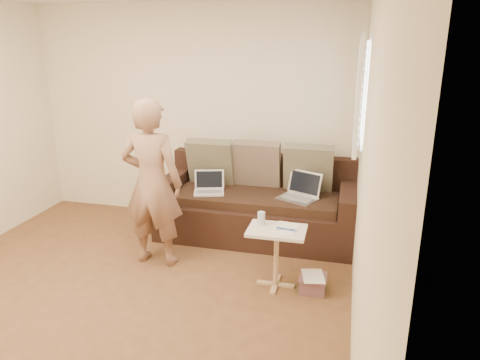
{
  "coord_description": "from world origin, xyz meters",
  "views": [
    {
      "loc": [
        1.88,
        -2.95,
        2.19
      ],
      "look_at": [
        0.8,
        1.4,
        0.78
      ],
      "focal_mm": 33.68,
      "sensor_mm": 36.0,
      "label": 1
    }
  ],
  "objects_px": {
    "sofa": "(256,201)",
    "striped_box": "(313,283)",
    "laptop_silver": "(297,199)",
    "laptop_white": "(209,193)",
    "side_table": "(276,258)",
    "drinking_glass": "(261,218)",
    "person": "(152,183)"
  },
  "relations": [
    {
      "from": "person",
      "to": "side_table",
      "type": "relative_size",
      "value": 2.97
    },
    {
      "from": "laptop_white",
      "to": "striped_box",
      "type": "relative_size",
      "value": 1.39
    },
    {
      "from": "sofa",
      "to": "striped_box",
      "type": "relative_size",
      "value": 9.11
    },
    {
      "from": "sofa",
      "to": "person",
      "type": "xyz_separation_m",
      "value": [
        -0.86,
        -0.87,
        0.42
      ]
    },
    {
      "from": "laptop_silver",
      "to": "sofa",
      "type": "bearing_deg",
      "value": -167.43
    },
    {
      "from": "sofa",
      "to": "drinking_glass",
      "type": "relative_size",
      "value": 18.33
    },
    {
      "from": "laptop_white",
      "to": "drinking_glass",
      "type": "distance_m",
      "value": 1.15
    },
    {
      "from": "drinking_glass",
      "to": "laptop_white",
      "type": "bearing_deg",
      "value": 132.4
    },
    {
      "from": "side_table",
      "to": "drinking_glass",
      "type": "distance_m",
      "value": 0.38
    },
    {
      "from": "laptop_white",
      "to": "striped_box",
      "type": "height_order",
      "value": "laptop_white"
    },
    {
      "from": "striped_box",
      "to": "side_table",
      "type": "bearing_deg",
      "value": 177.19
    },
    {
      "from": "person",
      "to": "sofa",
      "type": "bearing_deg",
      "value": -135.02
    },
    {
      "from": "laptop_white",
      "to": "person",
      "type": "height_order",
      "value": "person"
    },
    {
      "from": "laptop_silver",
      "to": "person",
      "type": "bearing_deg",
      "value": -125.13
    },
    {
      "from": "laptop_white",
      "to": "drinking_glass",
      "type": "relative_size",
      "value": 2.79
    },
    {
      "from": "laptop_white",
      "to": "side_table",
      "type": "bearing_deg",
      "value": -61.0
    },
    {
      "from": "laptop_silver",
      "to": "laptop_white",
      "type": "xyz_separation_m",
      "value": [
        -0.99,
        -0.04,
        0.0
      ]
    },
    {
      "from": "side_table",
      "to": "striped_box",
      "type": "relative_size",
      "value": 2.35
    },
    {
      "from": "sofa",
      "to": "person",
      "type": "distance_m",
      "value": 1.3
    },
    {
      "from": "laptop_silver",
      "to": "laptop_white",
      "type": "bearing_deg",
      "value": -152.86
    },
    {
      "from": "side_table",
      "to": "striped_box",
      "type": "bearing_deg",
      "value": -2.81
    },
    {
      "from": "sofa",
      "to": "striped_box",
      "type": "height_order",
      "value": "sofa"
    },
    {
      "from": "person",
      "to": "drinking_glass",
      "type": "relative_size",
      "value": 14.03
    },
    {
      "from": "sofa",
      "to": "laptop_silver",
      "type": "xyz_separation_m",
      "value": [
        0.47,
        -0.1,
        0.1
      ]
    },
    {
      "from": "sofa",
      "to": "laptop_silver",
      "type": "height_order",
      "value": "sofa"
    },
    {
      "from": "striped_box",
      "to": "laptop_silver",
      "type": "bearing_deg",
      "value": 105.98
    },
    {
      "from": "side_table",
      "to": "person",
      "type": "bearing_deg",
      "value": 171.96
    },
    {
      "from": "laptop_silver",
      "to": "side_table",
      "type": "relative_size",
      "value": 0.71
    },
    {
      "from": "laptop_silver",
      "to": "drinking_glass",
      "type": "relative_size",
      "value": 3.35
    },
    {
      "from": "person",
      "to": "striped_box",
      "type": "xyz_separation_m",
      "value": [
        1.61,
        -0.2,
        -0.77
      ]
    },
    {
      "from": "side_table",
      "to": "drinking_glass",
      "type": "bearing_deg",
      "value": 157.06
    },
    {
      "from": "laptop_white",
      "to": "drinking_glass",
      "type": "xyz_separation_m",
      "value": [
        0.77,
        -0.85,
        0.11
      ]
    }
  ]
}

